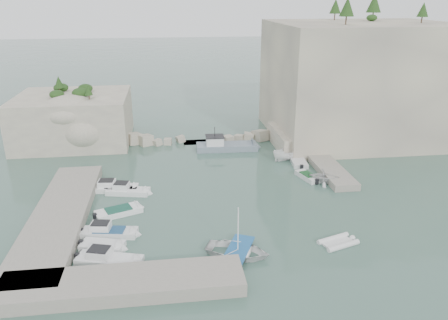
{
  "coord_description": "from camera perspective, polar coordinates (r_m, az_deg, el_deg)",
  "views": [
    {
      "loc": [
        -6.11,
        -40.31,
        20.61
      ],
      "look_at": [
        0.0,
        6.0,
        3.0
      ],
      "focal_mm": 35.0,
      "sensor_mm": 36.0,
      "label": 1
    }
  ],
  "objects": [
    {
      "name": "ground",
      "position": [
        45.69,
        0.99,
        -6.16
      ],
      "size": [
        400.0,
        400.0,
        0.0
      ],
      "primitive_type": "plane",
      "color": "#44675A",
      "rests_on": "ground"
    },
    {
      "name": "cliff_east",
      "position": [
        70.73,
        17.18,
        9.89
      ],
      "size": [
        26.0,
        22.0,
        17.0
      ],
      "primitive_type": "cube",
      "color": "beige",
      "rests_on": "ground"
    },
    {
      "name": "cliff_terrace",
      "position": [
        64.34,
        10.14,
        2.81
      ],
      "size": [
        8.0,
        10.0,
        2.5
      ],
      "primitive_type": "cube",
      "color": "beige",
      "rests_on": "ground"
    },
    {
      "name": "outcrop_west",
      "position": [
        68.93,
        -18.97,
        5.15
      ],
      "size": [
        16.0,
        14.0,
        7.0
      ],
      "primitive_type": "cube",
      "color": "beige",
      "rests_on": "ground"
    },
    {
      "name": "quay_west",
      "position": [
        45.46,
        -20.69,
        -6.98
      ],
      "size": [
        5.0,
        24.0,
        1.1
      ],
      "primitive_type": "cube",
      "color": "#9E9689",
      "rests_on": "ground"
    },
    {
      "name": "quay_south",
      "position": [
        34.51,
        -13.03,
        -15.5
      ],
      "size": [
        18.0,
        4.0,
        1.1
      ],
      "primitive_type": "cube",
      "color": "#9E9689",
      "rests_on": "ground"
    },
    {
      "name": "ledge_east",
      "position": [
        57.66,
        12.89,
        -0.41
      ],
      "size": [
        3.0,
        16.0,
        0.8
      ],
      "primitive_type": "cube",
      "color": "#9E9689",
      "rests_on": "ground"
    },
    {
      "name": "breakwater",
      "position": [
        65.61,
        -2.7,
        2.97
      ],
      "size": [
        28.0,
        3.0,
        1.4
      ],
      "primitive_type": "cube",
      "color": "beige",
      "rests_on": "ground"
    },
    {
      "name": "motorboat_a",
      "position": [
        50.91,
        -14.12,
        -3.89
      ],
      "size": [
        5.93,
        2.27,
        1.4
      ],
      "primitive_type": null,
      "rotation": [
        0.0,
        0.0,
        -0.1
      ],
      "color": "white",
      "rests_on": "ground"
    },
    {
      "name": "motorboat_b",
      "position": [
        49.81,
        -12.4,
        -4.3
      ],
      "size": [
        5.43,
        2.76,
        1.4
      ],
      "primitive_type": null,
      "rotation": [
        0.0,
        0.0,
        -0.21
      ],
      "color": "white",
      "rests_on": "ground"
    },
    {
      "name": "motorboat_c",
      "position": [
        45.56,
        -13.56,
        -6.87
      ],
      "size": [
        5.33,
        3.56,
        0.7
      ],
      "primitive_type": null,
      "rotation": [
        0.0,
        0.0,
        0.38
      ],
      "color": "white",
      "rests_on": "ground"
    },
    {
      "name": "motorboat_d",
      "position": [
        41.99,
        -14.69,
        -9.49
      ],
      "size": [
        5.72,
        2.49,
        1.4
      ],
      "primitive_type": null,
      "rotation": [
        0.0,
        0.0,
        -0.16
      ],
      "color": "white",
      "rests_on": "ground"
    },
    {
      "name": "motorboat_e",
      "position": [
        40.15,
        -15.55,
        -11.08
      ],
      "size": [
        4.42,
        2.72,
        0.7
      ],
      "primitive_type": null,
      "rotation": [
        0.0,
        0.0,
        -0.27
      ],
      "color": "white",
      "rests_on": "ground"
    },
    {
      "name": "motorboat_f",
      "position": [
        38.06,
        -14.71,
        -12.91
      ],
      "size": [
        6.23,
        3.41,
        1.4
      ],
      "primitive_type": null,
      "rotation": [
        0.0,
        0.0,
        -0.29
      ],
      "color": "white",
      "rests_on": "ground"
    },
    {
      "name": "rowboat",
      "position": [
        37.87,
        1.81,
        -12.33
      ],
      "size": [
        6.59,
        5.82,
        1.13
      ],
      "primitive_type": "imported",
      "rotation": [
        0.0,
        0.0,
        1.14
      ],
      "color": "white",
      "rests_on": "ground"
    },
    {
      "name": "inflatable_dinghy",
      "position": [
        40.66,
        14.65,
        -10.56
      ],
      "size": [
        3.98,
        2.81,
        0.44
      ],
      "primitive_type": null,
      "rotation": [
        0.0,
        0.0,
        0.32
      ],
      "color": "silver",
      "rests_on": "ground"
    },
    {
      "name": "tender_east_a",
      "position": [
        52.77,
        12.87,
        -2.89
      ],
      "size": [
        4.5,
        4.26,
        1.87
      ],
      "primitive_type": "imported",
      "rotation": [
        0.0,
        0.0,
        1.14
      ],
      "color": "silver",
      "rests_on": "ground"
    },
    {
      "name": "tender_east_b",
      "position": [
        53.48,
        10.83,
        -2.4
      ],
      "size": [
        2.44,
        4.21,
        0.7
      ],
      "primitive_type": null,
      "rotation": [
        0.0,
        0.0,
        1.86
      ],
      "color": "silver",
      "rests_on": "ground"
    },
    {
      "name": "tender_east_c",
      "position": [
        58.48,
        9.57,
        -0.28
      ],
      "size": [
        2.33,
        5.78,
        0.7
      ],
      "primitive_type": null,
      "rotation": [
        0.0,
        0.0,
        1.48
      ],
      "color": "silver",
      "rests_on": "ground"
    },
    {
      "name": "tender_east_d",
      "position": [
        59.23,
        8.47,
        0.06
      ],
      "size": [
        5.24,
        3.13,
        1.9
      ],
      "primitive_type": "imported",
      "rotation": [
        0.0,
        0.0,
        1.85
      ],
      "color": "white",
      "rests_on": "ground"
    },
    {
      "name": "work_boat",
      "position": [
        62.42,
        0.37,
        1.38
      ],
      "size": [
        9.56,
        3.14,
        2.2
      ],
      "primitive_type": null,
      "rotation": [
        0.0,
        0.0,
        -0.04
      ],
      "color": "slate",
      "rests_on": "ground"
    },
    {
      "name": "rowboat_mast",
      "position": [
        36.49,
        1.85,
        -8.82
      ],
      "size": [
        0.1,
        0.1,
        4.2
      ],
      "primitive_type": "cylinder",
      "color": "white",
      "rests_on": "rowboat"
    },
    {
      "name": "vegetation",
      "position": [
        69.05,
        13.44,
        17.9
      ],
      "size": [
        53.48,
        13.88,
        13.4
      ],
      "color": "#1E4219",
      "rests_on": "ground"
    }
  ]
}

